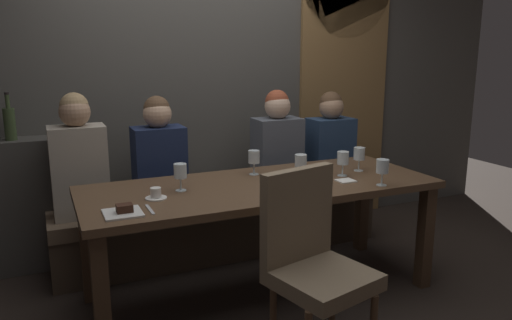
% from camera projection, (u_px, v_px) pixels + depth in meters
% --- Properties ---
extents(ground, '(9.00, 9.00, 0.00)m').
position_uv_depth(ground, '(261.00, 292.00, 3.26)').
color(ground, black).
extents(back_wall_tiled, '(6.00, 0.12, 3.00)m').
position_uv_depth(back_wall_tiled, '(199.00, 56.00, 4.02)').
color(back_wall_tiled, '#4C4944').
rests_on(back_wall_tiled, ground).
extents(arched_door, '(0.90, 0.05, 2.55)m').
position_uv_depth(arched_door, '(344.00, 71.00, 4.52)').
color(arched_door, olive).
rests_on(arched_door, ground).
extents(dining_table, '(2.20, 0.84, 0.74)m').
position_uv_depth(dining_table, '(261.00, 197.00, 3.11)').
color(dining_table, '#493422').
rests_on(dining_table, ground).
extents(banquette_bench, '(2.50, 0.44, 0.45)m').
position_uv_depth(banquette_bench, '(224.00, 225.00, 3.83)').
color(banquette_bench, '#4A3C2E').
rests_on(banquette_bench, ground).
extents(chair_near_side, '(0.53, 0.53, 0.98)m').
position_uv_depth(chair_near_side, '(312.00, 255.00, 2.47)').
color(chair_near_side, brown).
rests_on(chair_near_side, ground).
extents(diner_redhead, '(0.36, 0.24, 0.83)m').
position_uv_depth(diner_redhead, '(78.00, 159.00, 3.30)').
color(diner_redhead, '#9E9384').
rests_on(diner_redhead, banquette_bench).
extents(diner_bearded, '(0.36, 0.24, 0.79)m').
position_uv_depth(diner_bearded, '(159.00, 155.00, 3.53)').
color(diner_bearded, '#192342').
rests_on(diner_bearded, banquette_bench).
extents(diner_far_end, '(0.36, 0.24, 0.81)m').
position_uv_depth(diner_far_end, '(277.00, 144.00, 3.88)').
color(diner_far_end, '#4C515B').
rests_on(diner_far_end, banquette_bench).
extents(diner_near_end, '(0.36, 0.24, 0.77)m').
position_uv_depth(diner_near_end, '(330.00, 141.00, 4.10)').
color(diner_near_end, navy).
rests_on(diner_near_end, banquette_bench).
extents(wine_bottle_pale_label, '(0.08, 0.08, 0.33)m').
position_uv_depth(wine_bottle_pale_label, '(10.00, 123.00, 3.37)').
color(wine_bottle_pale_label, '#384728').
rests_on(wine_bottle_pale_label, back_counter).
extents(wine_glass_far_right, '(0.08, 0.08, 0.16)m').
position_uv_depth(wine_glass_far_right, '(180.00, 172.00, 2.91)').
color(wine_glass_far_right, silver).
rests_on(wine_glass_far_right, dining_table).
extents(wine_glass_center_back, '(0.08, 0.08, 0.16)m').
position_uv_depth(wine_glass_center_back, '(359.00, 154.00, 3.39)').
color(wine_glass_center_back, silver).
rests_on(wine_glass_center_back, dining_table).
extents(wine_glass_far_left, '(0.08, 0.08, 0.16)m').
position_uv_depth(wine_glass_far_left, '(254.00, 158.00, 3.29)').
color(wine_glass_far_left, silver).
rests_on(wine_glass_far_left, dining_table).
extents(wine_glass_near_right, '(0.08, 0.08, 0.16)m').
position_uv_depth(wine_glass_near_right, '(301.00, 162.00, 3.16)').
color(wine_glass_near_right, silver).
rests_on(wine_glass_near_right, dining_table).
extents(wine_glass_end_right, '(0.08, 0.08, 0.16)m').
position_uv_depth(wine_glass_end_right, '(343.00, 159.00, 3.26)').
color(wine_glass_end_right, silver).
rests_on(wine_glass_end_right, dining_table).
extents(wine_glass_near_left, '(0.08, 0.08, 0.16)m').
position_uv_depth(wine_glass_near_left, '(382.00, 168.00, 3.03)').
color(wine_glass_near_left, silver).
rests_on(wine_glass_near_left, dining_table).
extents(espresso_cup, '(0.12, 0.12, 0.06)m').
position_uv_depth(espresso_cup, '(156.00, 194.00, 2.77)').
color(espresso_cup, white).
rests_on(espresso_cup, dining_table).
extents(dessert_plate, '(0.19, 0.19, 0.05)m').
position_uv_depth(dessert_plate, '(123.00, 211.00, 2.52)').
color(dessert_plate, white).
rests_on(dessert_plate, dining_table).
extents(fork_on_table, '(0.02, 0.17, 0.01)m').
position_uv_depth(fork_on_table, '(150.00, 210.00, 2.58)').
color(fork_on_table, silver).
rests_on(fork_on_table, dining_table).
extents(folded_napkin, '(0.11, 0.10, 0.01)m').
position_uv_depth(folded_napkin, '(346.00, 181.00, 3.14)').
color(folded_napkin, silver).
rests_on(folded_napkin, dining_table).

